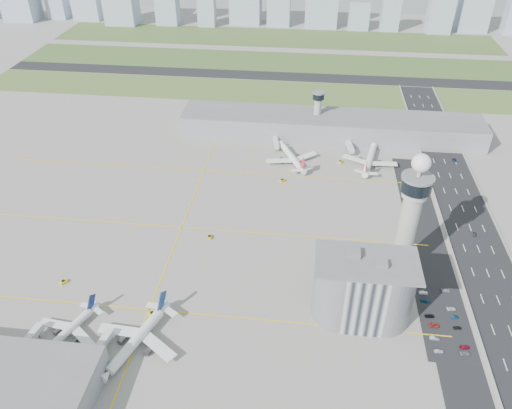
# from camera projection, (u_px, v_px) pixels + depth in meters

# --- Properties ---
(ground) EXTENTS (1000.00, 1000.00, 0.00)m
(ground) POSITION_uv_depth(u_px,v_px,m) (248.00, 271.00, 240.85)
(ground) COLOR gray
(grass_strip_0) EXTENTS (480.00, 50.00, 0.08)m
(grass_strip_0) POSITION_uv_depth(u_px,v_px,m) (259.00, 91.00, 425.95)
(grass_strip_0) COLOR #4B6831
(grass_strip_0) RESTS_ON ground
(grass_strip_1) EXTENTS (480.00, 60.00, 0.08)m
(grass_strip_1) POSITION_uv_depth(u_px,v_px,m) (267.00, 62.00, 487.03)
(grass_strip_1) COLOR #3C5126
(grass_strip_1) RESTS_ON ground
(grass_strip_2) EXTENTS (480.00, 70.00, 0.08)m
(grass_strip_2) POSITION_uv_depth(u_px,v_px,m) (274.00, 38.00, 552.18)
(grass_strip_2) COLOR #49602D
(grass_strip_2) RESTS_ON ground
(runway) EXTENTS (480.00, 22.00, 0.10)m
(runway) POSITION_uv_depth(u_px,v_px,m) (263.00, 76.00, 456.07)
(runway) COLOR black
(runway) RESTS_ON ground
(highway) EXTENTS (28.00, 500.00, 0.10)m
(highway) POSITION_uv_depth(u_px,v_px,m) (495.00, 291.00, 229.86)
(highway) COLOR black
(highway) RESTS_ON ground
(barrier_left) EXTENTS (0.60, 500.00, 1.20)m
(barrier_left) POSITION_uv_depth(u_px,v_px,m) (464.00, 287.00, 230.88)
(barrier_left) COLOR #9E9E99
(barrier_left) RESTS_ON ground
(landside_road) EXTENTS (18.00, 260.00, 0.08)m
(landside_road) POSITION_uv_depth(u_px,v_px,m) (443.00, 302.00, 224.10)
(landside_road) COLOR black
(landside_road) RESTS_ON ground
(parking_lot) EXTENTS (20.00, 44.00, 0.10)m
(parking_lot) POSITION_uv_depth(u_px,v_px,m) (443.00, 322.00, 214.52)
(parking_lot) COLOR black
(parking_lot) RESTS_ON ground
(taxiway_line_h_0) EXTENTS (260.00, 0.60, 0.01)m
(taxiway_line_h_0) POSITION_uv_depth(u_px,v_px,m) (149.00, 310.00, 220.22)
(taxiway_line_h_0) COLOR yellow
(taxiway_line_h_0) RESTS_ON ground
(taxiway_line_h_1) EXTENTS (260.00, 0.60, 0.01)m
(taxiway_line_h_1) POSITION_uv_depth(u_px,v_px,m) (181.00, 228.00, 269.09)
(taxiway_line_h_1) COLOR yellow
(taxiway_line_h_1) RESTS_ON ground
(taxiway_line_h_2) EXTENTS (260.00, 0.60, 0.01)m
(taxiway_line_h_2) POSITION_uv_depth(u_px,v_px,m) (204.00, 171.00, 317.95)
(taxiway_line_h_2) COLOR yellow
(taxiway_line_h_2) RESTS_ON ground
(taxiway_line_v) EXTENTS (0.60, 260.00, 0.01)m
(taxiway_line_v) POSITION_uv_depth(u_px,v_px,m) (181.00, 228.00, 269.09)
(taxiway_line_v) COLOR yellow
(taxiway_line_v) RESTS_ON ground
(control_tower) EXTENTS (14.00, 14.00, 64.50)m
(control_tower) POSITION_uv_depth(u_px,v_px,m) (410.00, 213.00, 220.44)
(control_tower) COLOR #ADAAA5
(control_tower) RESTS_ON ground
(secondary_tower) EXTENTS (8.60, 8.60, 31.90)m
(secondary_tower) POSITION_uv_depth(u_px,v_px,m) (317.00, 110.00, 349.37)
(secondary_tower) COLOR #ADAAA5
(secondary_tower) RESTS_ON ground
(admin_building) EXTENTS (42.00, 24.00, 33.50)m
(admin_building) POSITION_uv_depth(u_px,v_px,m) (363.00, 289.00, 209.22)
(admin_building) COLOR #B2B2B7
(admin_building) RESTS_ON ground
(terminal_pier) EXTENTS (210.00, 32.00, 15.80)m
(terminal_pier) POSITION_uv_depth(u_px,v_px,m) (331.00, 126.00, 353.03)
(terminal_pier) COLOR gray
(terminal_pier) RESTS_ON ground
(airplane_near_b) EXTENTS (40.79, 43.77, 9.87)m
(airplane_near_b) POSITION_uv_depth(u_px,v_px,m) (65.00, 329.00, 205.00)
(airplane_near_b) COLOR white
(airplane_near_b) RESTS_ON ground
(airplane_near_c) EXTENTS (49.81, 53.91, 12.35)m
(airplane_near_c) POSITION_uv_depth(u_px,v_px,m) (135.00, 336.00, 200.37)
(airplane_near_c) COLOR white
(airplane_near_c) RESTS_ON ground
(airplane_far_a) EXTENTS (50.28, 53.36, 11.81)m
(airplane_far_a) POSITION_uv_depth(u_px,v_px,m) (292.00, 153.00, 324.66)
(airplane_far_a) COLOR white
(airplane_far_a) RESTS_ON ground
(airplane_far_b) EXTENTS (43.86, 48.76, 11.84)m
(airplane_far_b) POSITION_uv_depth(u_px,v_px,m) (370.00, 156.00, 321.56)
(airplane_far_b) COLOR white
(airplane_far_b) RESTS_ON ground
(jet_bridge_near_1) EXTENTS (5.39, 14.31, 5.70)m
(jet_bridge_near_1) POSITION_uv_depth(u_px,v_px,m) (20.00, 353.00, 197.45)
(jet_bridge_near_1) COLOR silver
(jet_bridge_near_1) RESTS_ON ground
(jet_bridge_near_2) EXTENTS (5.39, 14.31, 5.70)m
(jet_bridge_near_2) POSITION_uv_depth(u_px,v_px,m) (93.00, 361.00, 194.59)
(jet_bridge_near_2) COLOR silver
(jet_bridge_near_2) RESTS_ON ground
(jet_bridge_far_0) EXTENTS (5.39, 14.31, 5.70)m
(jet_bridge_far_0) POSITION_uv_depth(u_px,v_px,m) (275.00, 140.00, 346.52)
(jet_bridge_far_0) COLOR silver
(jet_bridge_far_0) RESTS_ON ground
(jet_bridge_far_1) EXTENTS (5.39, 14.31, 5.70)m
(jet_bridge_far_1) POSITION_uv_depth(u_px,v_px,m) (348.00, 144.00, 341.75)
(jet_bridge_far_1) COLOR silver
(jet_bridge_far_1) RESTS_ON ground
(tug_1) EXTENTS (3.50, 3.66, 1.75)m
(tug_1) POSITION_uv_depth(u_px,v_px,m) (63.00, 282.00, 233.48)
(tug_1) COLOR yellow
(tug_1) RESTS_ON ground
(tug_2) EXTENTS (3.39, 3.21, 1.63)m
(tug_2) POSITION_uv_depth(u_px,v_px,m) (152.00, 313.00, 217.39)
(tug_2) COLOR yellow
(tug_2) RESTS_ON ground
(tug_3) EXTENTS (2.37, 3.19, 1.73)m
(tug_3) POSITION_uv_depth(u_px,v_px,m) (209.00, 237.00, 261.09)
(tug_3) COLOR #EAA009
(tug_3) RESTS_ON ground
(tug_4) EXTENTS (3.87, 3.68, 1.86)m
(tug_4) POSITION_uv_depth(u_px,v_px,m) (282.00, 180.00, 306.70)
(tug_4) COLOR gold
(tug_4) RESTS_ON ground
(tug_5) EXTENTS (3.17, 3.67, 1.79)m
(tug_5) POSITION_uv_depth(u_px,v_px,m) (340.00, 162.00, 325.48)
(tug_5) COLOR gold
(tug_5) RESTS_ON ground
(car_lot_0) EXTENTS (3.82, 1.83, 1.26)m
(car_lot_0) POSITION_uv_depth(u_px,v_px,m) (439.00, 351.00, 201.11)
(car_lot_0) COLOR silver
(car_lot_0) RESTS_ON ground
(car_lot_1) EXTENTS (4.00, 1.52, 1.30)m
(car_lot_1) POSITION_uv_depth(u_px,v_px,m) (435.00, 338.00, 206.48)
(car_lot_1) COLOR #9DA0A6
(car_lot_1) RESTS_ON ground
(car_lot_2) EXTENTS (4.47, 2.22, 1.22)m
(car_lot_2) POSITION_uv_depth(u_px,v_px,m) (434.00, 325.00, 212.15)
(car_lot_2) COLOR #A62924
(car_lot_2) RESTS_ON ground
(car_lot_3) EXTENTS (4.23, 2.10, 1.18)m
(car_lot_3) POSITION_uv_depth(u_px,v_px,m) (430.00, 316.00, 216.52)
(car_lot_3) COLOR black
(car_lot_3) RESTS_ON ground
(car_lot_4) EXTENTS (3.93, 1.94, 1.29)m
(car_lot_4) POSITION_uv_depth(u_px,v_px,m) (425.00, 300.00, 224.00)
(car_lot_4) COLOR navy
(car_lot_4) RESTS_ON ground
(car_lot_5) EXTENTS (4.04, 1.73, 1.29)m
(car_lot_5) POSITION_uv_depth(u_px,v_px,m) (423.00, 293.00, 227.97)
(car_lot_5) COLOR white
(car_lot_5) RESTS_ON ground
(car_lot_6) EXTENTS (4.31, 2.41, 1.14)m
(car_lot_6) POSITION_uv_depth(u_px,v_px,m) (465.00, 353.00, 200.19)
(car_lot_6) COLOR gray
(car_lot_6) RESTS_ON ground
(car_lot_7) EXTENTS (4.35, 2.33, 1.20)m
(car_lot_7) POSITION_uv_depth(u_px,v_px,m) (465.00, 347.00, 202.71)
(car_lot_7) COLOR maroon
(car_lot_7) RESTS_ON ground
(car_lot_8) EXTENTS (3.55, 1.67, 1.17)m
(car_lot_8) POSITION_uv_depth(u_px,v_px,m) (457.00, 328.00, 211.11)
(car_lot_8) COLOR black
(car_lot_8) RESTS_ON ground
(car_lot_9) EXTENTS (3.37, 1.33, 1.09)m
(car_lot_9) POSITION_uv_depth(u_px,v_px,m) (455.00, 317.00, 216.03)
(car_lot_9) COLOR navy
(car_lot_9) RESTS_ON ground
(car_lot_10) EXTENTS (4.09, 2.13, 1.10)m
(car_lot_10) POSITION_uv_depth(u_px,v_px,m) (451.00, 309.00, 219.96)
(car_lot_10) COLOR silver
(car_lot_10) RESTS_ON ground
(car_lot_11) EXTENTS (4.25, 2.18, 1.18)m
(car_lot_11) POSITION_uv_depth(u_px,v_px,m) (446.00, 290.00, 229.28)
(car_lot_11) COLOR #9F9FA1
(car_lot_11) RESTS_ON ground
(car_hw_1) EXTENTS (1.63, 3.57, 1.13)m
(car_hw_1) POSITION_uv_depth(u_px,v_px,m) (475.00, 234.00, 263.44)
(car_hw_1) COLOR black
(car_hw_1) RESTS_ON ground
(car_hw_2) EXTENTS (2.10, 4.41, 1.21)m
(car_hw_2) POSITION_uv_depth(u_px,v_px,m) (454.00, 160.00, 327.69)
(car_hw_2) COLOR navy
(car_hw_2) RESTS_ON ground
(car_hw_4) EXTENTS (1.88, 3.99, 1.32)m
(car_hw_4) POSITION_uv_depth(u_px,v_px,m) (421.00, 119.00, 378.51)
(car_hw_4) COLOR #9EA3AA
(car_hw_4) RESTS_ON ground
(skyline_bldg_2) EXTENTS (22.81, 18.25, 26.79)m
(skyline_bldg_2) POSITION_uv_depth(u_px,v_px,m) (58.00, 7.00, 611.23)
(skyline_bldg_2) COLOR #9EADC1
(skyline_bldg_2) RESTS_ON ground
(skyline_bldg_3) EXTENTS (32.30, 25.84, 36.93)m
(skyline_bldg_3) POSITION_uv_depth(u_px,v_px,m) (88.00, 3.00, 605.61)
(skyline_bldg_3) COLOR #9EADC1
(skyline_bldg_3) RESTS_ON ground
(skyline_bldg_6) EXTENTS (20.04, 16.03, 45.20)m
(skyline_bldg_6) POSITION_uv_depth(u_px,v_px,m) (206.00, 6.00, 578.01)
(skyline_bldg_6) COLOR #9EADC1
(skyline_bldg_6) RESTS_ON ground
(skyline_bldg_10) EXTENTS (23.01, 18.41, 27.75)m
(skyline_bldg_10) POSITION_uv_depth(u_px,v_px,m) (359.00, 17.00, 570.94)
(skyline_bldg_10) COLOR #9EADC1
(skyline_bldg_10) RESTS_ON ground
(skyline_bldg_11) EXTENTS (20.22, 16.18, 38.97)m
(skyline_bldg_11) POSITION_uv_depth(u_px,v_px,m) (391.00, 13.00, 564.11)
(skyline_bldg_11) COLOR #9EADC1
(skyline_bldg_11) RESTS_ON ground
(skyline_bldg_12) EXTENTS (26.14, 20.92, 46.89)m
(skyline_bldg_12) POSITION_uv_depth(u_px,v_px,m) (441.00, 11.00, 555.04)
(skyline_bldg_12) COLOR #9EADC1
(skyline_bldg_12) RESTS_ON ground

